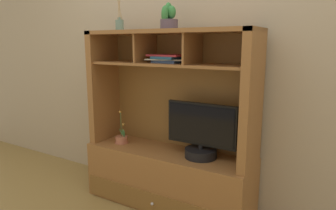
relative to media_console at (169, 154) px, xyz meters
The scene contains 8 objects.
floor_plane 0.44m from the media_console, 90.00° to the right, with size 6.00×6.00×0.02m, color olive.
back_wall 1.00m from the media_console, 90.00° to the left, with size 6.00×0.02×2.80m, color tan.
media_console is the anchor object (origin of this frame).
tv_monitor 0.35m from the media_console, ahead, with size 0.55×0.24×0.42m.
potted_orchid 0.45m from the media_console, behind, with size 0.12×0.12×0.28m.
magazine_stack_left 0.77m from the media_console, 103.84° to the left, with size 0.33×0.27×0.06m.
diffuser_bottle 1.13m from the media_console, behind, with size 0.07×0.07×0.30m.
potted_succulent 1.06m from the media_console, 115.39° to the left, with size 0.15×0.15×0.20m.
Camera 1 is at (1.22, -2.01, 1.30)m, focal length 32.80 mm.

